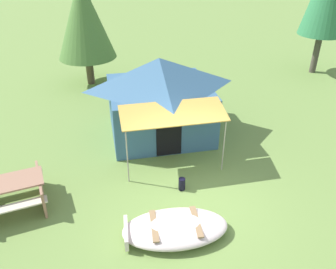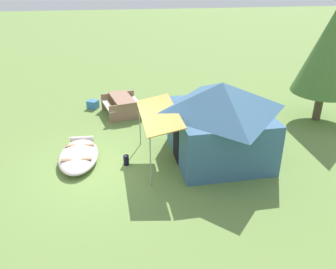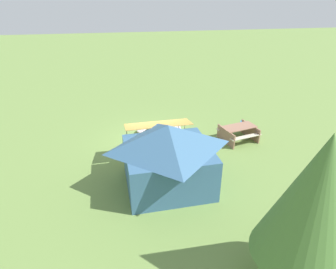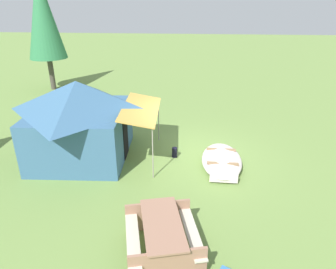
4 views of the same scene
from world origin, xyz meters
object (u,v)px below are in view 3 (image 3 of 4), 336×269
Objects in this scene: picnic_table at (238,132)px; cooler_box at (244,125)px; canvas_cabin_tent at (168,155)px; beached_rowboat at (159,129)px; pine_tree_back_right at (315,200)px; fuel_can at (154,144)px.

picnic_table is 1.58m from cooler_box.
canvas_cabin_tent is at bearing 37.06° from picnic_table.
beached_rowboat reaches higher than cooler_box.
pine_tree_back_right is (-2.46, 4.86, 1.49)m from canvas_cabin_tent.
fuel_can is at bearing 73.44° from beached_rowboat.
picnic_table is 4.51× the size of cooler_box.
beached_rowboat reaches higher than fuel_can.
cooler_box is 0.10× the size of pine_tree_back_right.
canvas_cabin_tent is 12.55× the size of fuel_can.
picnic_table reaches higher than cooler_box.
canvas_cabin_tent is at bearing 92.99° from fuel_can.
canvas_cabin_tent is (0.30, 4.63, 1.15)m from beached_rowboat.
canvas_cabin_tent is at bearing 86.31° from beached_rowboat.
pine_tree_back_right is (1.66, 7.98, 2.35)m from picnic_table.
canvas_cabin_tent is at bearing 41.58° from cooler_box.
picnic_table is at bearing -179.54° from fuel_can.
fuel_can is at bearing -71.72° from pine_tree_back_right.
cooler_box is at bearing -165.45° from fuel_can.
beached_rowboat is 0.56× the size of canvas_cabin_tent.
pine_tree_back_right is (-2.16, 9.48, 2.64)m from beached_rowboat.
cooler_box is at bearing -105.17° from pine_tree_back_right.
picnic_table is 4.30m from fuel_can.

